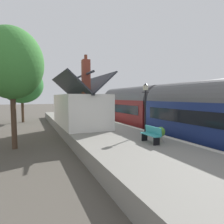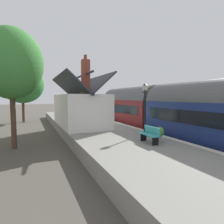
{
  "view_description": "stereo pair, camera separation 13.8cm",
  "coord_description": "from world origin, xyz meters",
  "px_view_note": "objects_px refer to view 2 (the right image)",
  "views": [
    {
      "loc": [
        -16.9,
        8.97,
        3.3
      ],
      "look_at": [
        0.36,
        1.5,
        1.84
      ],
      "focal_mm": 31.03,
      "sensor_mm": 36.0,
      "label": 1
    },
    {
      "loc": [
        -16.96,
        8.84,
        3.3
      ],
      "look_at": [
        0.36,
        1.5,
        1.84
      ],
      "focal_mm": 31.03,
      "sensor_mm": 36.0,
      "label": 2
    }
  ],
  "objects_px": {
    "station_building": "(79,108)",
    "bench_near_building": "(77,112)",
    "planter_edge_far": "(160,134)",
    "planter_bench_left": "(63,114)",
    "bench_by_lamp": "(80,113)",
    "tree_distant": "(11,64)",
    "bench_platform_end": "(150,134)",
    "lamp_post_platform": "(145,98)",
    "train": "(198,114)",
    "planter_by_door": "(103,116)",
    "bench_mid_platform": "(75,111)",
    "tree_far_left": "(22,85)"
  },
  "relations": [
    {
      "from": "planter_bench_left",
      "to": "lamp_post_platform",
      "type": "distance_m",
      "value": 13.78
    },
    {
      "from": "bench_by_lamp",
      "to": "tree_far_left",
      "type": "distance_m",
      "value": 8.71
    },
    {
      "from": "train",
      "to": "lamp_post_platform",
      "type": "bearing_deg",
      "value": 57.27
    },
    {
      "from": "planter_edge_far",
      "to": "planter_by_door",
      "type": "distance_m",
      "value": 10.13
    },
    {
      "from": "lamp_post_platform",
      "to": "tree_far_left",
      "type": "bearing_deg",
      "value": 24.61
    },
    {
      "from": "planter_edge_far",
      "to": "planter_bench_left",
      "type": "distance_m",
      "value": 15.75
    },
    {
      "from": "station_building",
      "to": "lamp_post_platform",
      "type": "relative_size",
      "value": 2.47
    },
    {
      "from": "bench_platform_end",
      "to": "bench_near_building",
      "type": "xyz_separation_m",
      "value": [
        16.82,
        0.21,
        0.0
      ]
    },
    {
      "from": "train",
      "to": "planter_by_door",
      "type": "relative_size",
      "value": 26.4
    },
    {
      "from": "bench_by_lamp",
      "to": "planter_edge_far",
      "type": "distance_m",
      "value": 14.63
    },
    {
      "from": "station_building",
      "to": "bench_near_building",
      "type": "height_order",
      "value": "station_building"
    },
    {
      "from": "bench_platform_end",
      "to": "train",
      "type": "bearing_deg",
      "value": -84.04
    },
    {
      "from": "train",
      "to": "planter_edge_far",
      "type": "height_order",
      "value": "train"
    },
    {
      "from": "planter_by_door",
      "to": "tree_distant",
      "type": "height_order",
      "value": "tree_distant"
    },
    {
      "from": "planter_by_door",
      "to": "tree_distant",
      "type": "bearing_deg",
      "value": 122.46
    },
    {
      "from": "station_building",
      "to": "lamp_post_platform",
      "type": "height_order",
      "value": "station_building"
    },
    {
      "from": "station_building",
      "to": "tree_far_left",
      "type": "distance_m",
      "value": 12.4
    },
    {
      "from": "bench_near_building",
      "to": "planter_by_door",
      "type": "distance_m",
      "value": 6.86
    },
    {
      "from": "bench_by_lamp",
      "to": "tree_distant",
      "type": "xyz_separation_m",
      "value": [
        -9.51,
        6.63,
        4.05
      ]
    },
    {
      "from": "bench_near_building",
      "to": "planter_bench_left",
      "type": "distance_m",
      "value": 2.4
    },
    {
      "from": "train",
      "to": "station_building",
      "type": "relative_size",
      "value": 3.28
    },
    {
      "from": "bench_mid_platform",
      "to": "planter_edge_far",
      "type": "distance_m",
      "value": 18.87
    },
    {
      "from": "station_building",
      "to": "bench_mid_platform",
      "type": "relative_size",
      "value": 5.87
    },
    {
      "from": "bench_by_lamp",
      "to": "lamp_post_platform",
      "type": "bearing_deg",
      "value": -173.95
    },
    {
      "from": "station_building",
      "to": "tree_far_left",
      "type": "xyz_separation_m",
      "value": [
        11.15,
        4.79,
        2.55
      ]
    },
    {
      "from": "train",
      "to": "bench_near_building",
      "type": "bearing_deg",
      "value": 13.94
    },
    {
      "from": "planter_edge_far",
      "to": "planter_by_door",
      "type": "relative_size",
      "value": 0.8
    },
    {
      "from": "station_building",
      "to": "tree_distant",
      "type": "distance_m",
      "value": 6.53
    },
    {
      "from": "bench_platform_end",
      "to": "planter_edge_far",
      "type": "bearing_deg",
      "value": -94.68
    },
    {
      "from": "planter_bench_left",
      "to": "tree_distant",
      "type": "bearing_deg",
      "value": 155.73
    },
    {
      "from": "bench_near_building",
      "to": "lamp_post_platform",
      "type": "height_order",
      "value": "lamp_post_platform"
    },
    {
      "from": "station_building",
      "to": "planter_by_door",
      "type": "height_order",
      "value": "station_building"
    },
    {
      "from": "lamp_post_platform",
      "to": "tree_far_left",
      "type": "relative_size",
      "value": 0.46
    },
    {
      "from": "bench_platform_end",
      "to": "planter_bench_left",
      "type": "distance_m",
      "value": 15.61
    },
    {
      "from": "planter_bench_left",
      "to": "lamp_post_platform",
      "type": "relative_size",
      "value": 0.26
    },
    {
      "from": "bench_platform_end",
      "to": "planter_by_door",
      "type": "relative_size",
      "value": 1.36
    },
    {
      "from": "lamp_post_platform",
      "to": "tree_far_left",
      "type": "distance_m",
      "value": 18.74
    },
    {
      "from": "bench_mid_platform",
      "to": "planter_edge_far",
      "type": "bearing_deg",
      "value": -178.04
    },
    {
      "from": "tree_far_left",
      "to": "station_building",
      "type": "bearing_deg",
      "value": -156.77
    },
    {
      "from": "planter_edge_far",
      "to": "tree_far_left",
      "type": "bearing_deg",
      "value": 20.8
    },
    {
      "from": "bench_platform_end",
      "to": "planter_bench_left",
      "type": "bearing_deg",
      "value": 8.07
    },
    {
      "from": "bench_near_building",
      "to": "bench_by_lamp",
      "type": "height_order",
      "value": "same"
    },
    {
      "from": "planter_edge_far",
      "to": "lamp_post_platform",
      "type": "height_order",
      "value": "lamp_post_platform"
    },
    {
      "from": "planter_by_door",
      "to": "tree_distant",
      "type": "xyz_separation_m",
      "value": [
        -5.03,
        7.91,
        3.99
      ]
    },
    {
      "from": "tree_distant",
      "to": "tree_far_left",
      "type": "xyz_separation_m",
      "value": [
        14.14,
        -0.16,
        -0.49
      ]
    },
    {
      "from": "planter_edge_far",
      "to": "tree_distant",
      "type": "bearing_deg",
      "value": 55.72
    },
    {
      "from": "station_building",
      "to": "bench_platform_end",
      "type": "relative_size",
      "value": 5.92
    },
    {
      "from": "bench_by_lamp",
      "to": "lamp_post_platform",
      "type": "height_order",
      "value": "lamp_post_platform"
    },
    {
      "from": "planter_bench_left",
      "to": "planter_by_door",
      "type": "relative_size",
      "value": 0.84
    },
    {
      "from": "train",
      "to": "planter_bench_left",
      "type": "bearing_deg",
      "value": 21.9
    }
  ]
}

